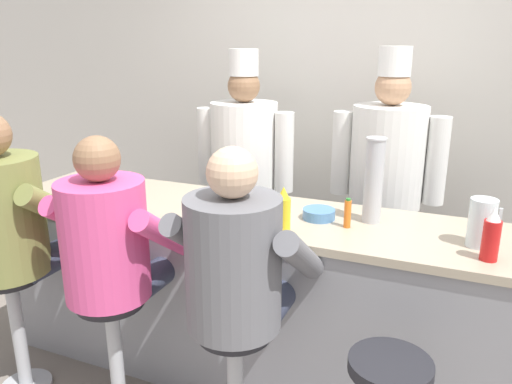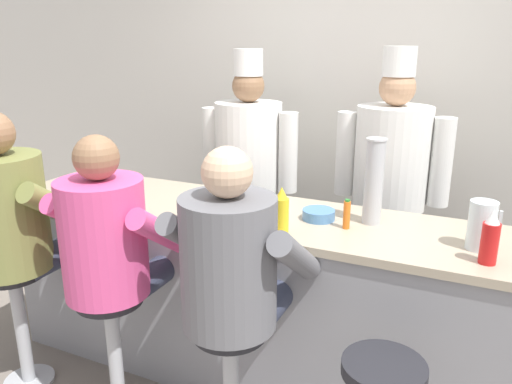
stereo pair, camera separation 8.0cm
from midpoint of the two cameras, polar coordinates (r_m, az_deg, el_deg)
name	(u,v)px [view 2 (the right image)]	position (r m, az deg, el deg)	size (l,w,h in m)	color
wall_back	(348,113)	(3.73, 11.10, 8.90)	(10.00, 0.06, 2.70)	beige
diner_counter	(277,300)	(2.78, 3.22, -12.28)	(3.20, 0.66, 0.99)	gray
ketchup_bottle_red	(490,239)	(2.22, 26.13, -4.84)	(0.07, 0.07, 0.23)	red
mustard_bottle_yellow	(281,212)	(2.31, 3.92, -2.27)	(0.07, 0.07, 0.22)	yellow
hot_sauce_bottle_orange	(347,214)	(2.42, 11.27, -2.54)	(0.03, 0.03, 0.15)	orange
water_pitcher_clear	(482,225)	(2.35, 25.29, -3.48)	(0.13, 0.11, 0.22)	silver
breakfast_plate	(80,191)	(3.10, -18.79, 0.09)	(0.25, 0.25, 0.05)	white
cereal_bowl	(319,215)	(2.53, 8.07, -2.57)	(0.16, 0.16, 0.05)	#4C7FB7
coffee_mug_white	(205,211)	(2.50, -4.89, -2.23)	(0.14, 0.10, 0.09)	white
cup_stack_steel	(374,181)	(2.47, 14.22, 1.17)	(0.10, 0.10, 0.42)	#B7BABF
diner_seated_olive	(11,219)	(2.85, -25.49, -2.80)	(0.65, 0.64, 1.53)	#B2B5BA
diner_seated_pink	(110,245)	(2.42, -15.48, -5.88)	(0.59, 0.59, 1.46)	#B2B5BA
diner_seated_grey	(233,270)	(2.09, -1.57, -8.93)	(0.60, 0.59, 1.47)	#B2B5BA
cook_in_whites_near	(249,170)	(3.45, -0.18, 2.47)	(0.70, 0.45, 1.80)	#232328
cook_in_whites_far	(390,182)	(3.26, 15.73, 1.15)	(0.71, 0.46, 1.82)	#232328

